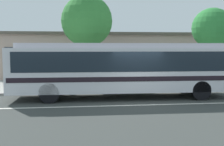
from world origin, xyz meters
TOP-DOWN VIEW (x-y plane):
  - ground_plane at (0.00, 0.00)m, footprint 120.00×120.00m
  - sidewalk_slab at (0.00, 6.54)m, footprint 60.00×8.00m
  - lane_stripe_center at (0.00, -0.80)m, footprint 56.00×0.16m
  - transit_bus at (-0.58, 1.19)m, footprint 11.67×2.69m
  - pedestrian_waiting_near_sign at (-3.89, 3.11)m, footprint 0.37×0.37m
  - pedestrian_walking_along_curb at (2.57, 4.53)m, footprint 0.48×0.48m
  - pedestrian_standing_by_tree at (-4.53, 4.24)m, footprint 0.47×0.47m
  - bus_stop_sign at (2.91, 3.32)m, footprint 0.08×0.44m
  - street_tree_near_stop at (-2.37, 5.01)m, footprint 3.39×3.39m
  - street_tree_mid_block at (6.26, 4.81)m, footprint 2.76×2.76m
  - station_building at (1.21, 12.16)m, footprint 22.14×6.68m

SIDE VIEW (x-z plane):
  - ground_plane at x=0.00m, z-range 0.00..0.00m
  - lane_stripe_center at x=0.00m, z-range 0.00..0.01m
  - sidewalk_slab at x=0.00m, z-range 0.00..0.12m
  - pedestrian_walking_along_curb at x=2.57m, z-range 0.26..1.92m
  - pedestrian_waiting_near_sign at x=-3.89m, z-range 0.26..1.94m
  - pedestrian_standing_by_tree at x=-4.53m, z-range 0.27..1.97m
  - transit_bus at x=-0.58m, z-range 0.24..3.16m
  - bus_stop_sign at x=2.91m, z-range 0.47..2.99m
  - station_building at x=1.21m, z-range 0.01..3.99m
  - street_tree_mid_block at x=6.26m, z-range 1.34..6.65m
  - street_tree_near_stop at x=-2.37m, z-range 1.42..7.44m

